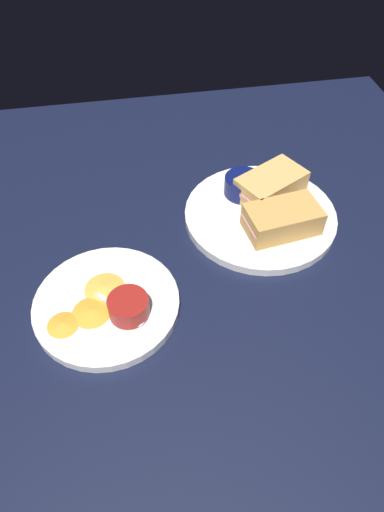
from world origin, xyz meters
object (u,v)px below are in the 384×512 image
sandwich_half_far (271,186)px  plate_chips_companion (107,304)px  spoon_by_dark_ramekin (251,211)px  spoon_by_gravy_ramekin (129,315)px  sandwich_half_near (282,219)px  ramekin_dark_sauce (244,185)px  plate_sandwich_main (260,215)px  ramekin_light_gravy (128,306)px

sandwich_half_far → plate_chips_companion: sandwich_half_far is taller
spoon_by_dark_ramekin → spoon_by_gravy_ramekin: (24.63, 19.63, 0.00)cm
sandwich_half_near → ramekin_dark_sauce: sandwich_half_near is taller
plate_sandwich_main → spoon_by_dark_ramekin: size_ratio=2.91×
plate_sandwich_main → ramekin_dark_sauce: (1.86, -6.17, 2.76)cm
plate_chips_companion → ramekin_light_gravy: bearing=140.2°
ramekin_dark_sauce → plate_chips_companion: bearing=37.9°
ramekin_light_gravy → spoon_by_gravy_ramekin: bearing=80.1°
sandwich_half_near → ramekin_dark_sauce: 11.86cm
plate_sandwich_main → ramekin_dark_sauce: ramekin_dark_sauce is taller
sandwich_half_far → ramekin_dark_sauce: (4.92, -1.67, -0.44)cm
plate_sandwich_main → sandwich_half_far: sandwich_half_far is taller
plate_sandwich_main → sandwich_half_near: 6.32cm
sandwich_half_near → spoon_by_dark_ramekin: size_ratio=1.43×
sandwich_half_far → spoon_by_gravy_ramekin: 37.99cm
sandwich_half_near → ramekin_light_gravy: (28.77, 13.67, -0.60)cm
spoon_by_dark_ramekin → spoon_by_gravy_ramekin: size_ratio=1.20×
sandwich_half_near → spoon_by_dark_ramekin: 7.07cm
plate_chips_companion → ramekin_light_gravy: size_ratio=3.68×
spoon_by_dark_ramekin → plate_chips_companion: size_ratio=0.42×
ramekin_dark_sauce → spoon_by_dark_ramekin: bearing=89.8°
plate_sandwich_main → ramekin_light_gravy: 32.38cm
ramekin_dark_sauce → ramekin_light_gravy: 34.84cm
plate_sandwich_main → sandwich_half_far: (-3.06, -4.50, 3.20)cm
plate_chips_companion → spoon_by_gravy_ramekin: size_ratio=2.84×
sandwich_half_far → plate_sandwich_main: bearing=55.8°
ramekin_dark_sauce → ramekin_light_gravy: size_ratio=1.18×
ramekin_light_gravy → spoon_by_dark_ramekin: bearing=-142.3°
spoon_by_dark_ramekin → ramekin_light_gravy: bearing=37.7°
sandwich_half_far → sandwich_half_near: bearing=85.8°
spoon_by_dark_ramekin → plate_chips_companion: 32.30cm
ramekin_dark_sauce → ramekin_light_gravy: bearing=45.3°
sandwich_half_far → ramekin_dark_sauce: 5.22cm
sandwich_half_near → spoon_by_dark_ramekin: bearing=-51.1°
sandwich_half_far → spoon_by_gravy_ramekin: (29.57, 23.76, -2.04)cm
sandwich_half_near → ramekin_light_gravy: sandwich_half_near is taller
plate_sandwich_main → spoon_by_gravy_ramekin: 32.79cm
sandwich_half_near → sandwich_half_far: (-0.69, -9.41, 0.00)cm
sandwich_half_far → ramekin_dark_sauce: size_ratio=2.01×
plate_sandwich_main → sandwich_half_far: 6.32cm
plate_chips_companion → spoon_by_gravy_ramekin: bearing=133.2°
plate_chips_companion → spoon_by_gravy_ramekin: (-3.38, 3.60, 1.16)cm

